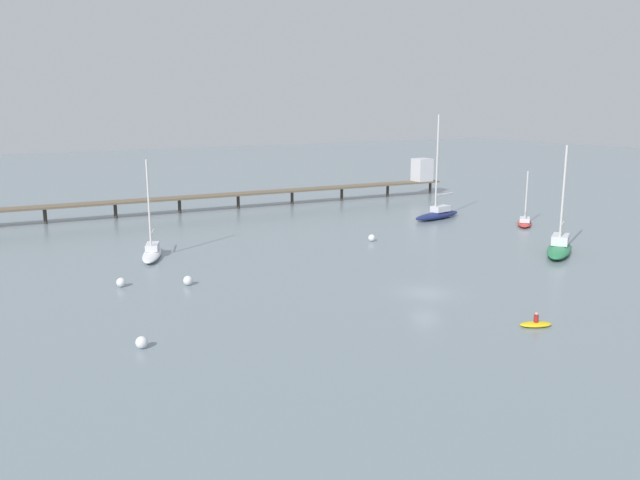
# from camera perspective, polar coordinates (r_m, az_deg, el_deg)

# --- Properties ---
(ground_plane) EXTENTS (400.00, 400.00, 0.00)m
(ground_plane) POSITION_cam_1_polar(r_m,az_deg,el_deg) (57.68, 9.45, -4.73)
(ground_plane) COLOR gray
(pier) EXTENTS (88.79, 7.89, 6.71)m
(pier) POSITION_cam_1_polar(r_m,az_deg,el_deg) (106.60, -3.39, 4.74)
(pier) COLOR brown
(pier) RESTS_ON ground_plane
(sailboat_navy) EXTENTS (9.76, 4.02, 15.15)m
(sailboat_navy) POSITION_cam_1_polar(r_m,az_deg,el_deg) (95.31, 10.50, 2.41)
(sailboat_navy) COLOR navy
(sailboat_navy) RESTS_ON ground_plane
(sailboat_green) EXTENTS (9.32, 7.42, 12.21)m
(sailboat_green) POSITION_cam_1_polar(r_m,az_deg,el_deg) (76.43, 20.66, -0.56)
(sailboat_green) COLOR #287F4C
(sailboat_green) RESTS_ON ground_plane
(sailboat_red) EXTENTS (6.02, 5.57, 7.54)m
(sailboat_red) POSITION_cam_1_polar(r_m,az_deg,el_deg) (93.24, 17.87, 1.58)
(sailboat_red) COLOR red
(sailboat_red) RESTS_ON ground_plane
(sailboat_white) EXTENTS (4.83, 8.32, 10.80)m
(sailboat_white) POSITION_cam_1_polar(r_m,az_deg,el_deg) (72.44, -14.83, -0.97)
(sailboat_white) COLOR white
(sailboat_white) RESTS_ON ground_plane
(dinghy_yellow) EXTENTS (2.72, 2.02, 1.14)m
(dinghy_yellow) POSITION_cam_1_polar(r_m,az_deg,el_deg) (51.23, 18.77, -7.12)
(dinghy_yellow) COLOR yellow
(dinghy_yellow) RESTS_ON ground_plane
(mooring_buoy_outer) EXTENTS (0.86, 0.86, 0.86)m
(mooring_buoy_outer) POSITION_cam_1_polar(r_m,az_deg,el_deg) (46.02, -15.69, -8.82)
(mooring_buoy_outer) COLOR silver
(mooring_buoy_outer) RESTS_ON ground_plane
(mooring_buoy_inner) EXTENTS (0.87, 0.87, 0.87)m
(mooring_buoy_inner) POSITION_cam_1_polar(r_m,az_deg,el_deg) (61.54, -17.40, -3.64)
(mooring_buoy_inner) COLOR silver
(mooring_buoy_inner) RESTS_ON ground_plane
(mooring_buoy_far) EXTENTS (0.87, 0.87, 0.87)m
(mooring_buoy_far) POSITION_cam_1_polar(r_m,az_deg,el_deg) (78.46, 4.66, 0.19)
(mooring_buoy_far) COLOR silver
(mooring_buoy_far) RESTS_ON ground_plane
(mooring_buoy_near) EXTENTS (0.89, 0.89, 0.89)m
(mooring_buoy_near) POSITION_cam_1_polar(r_m,az_deg,el_deg) (60.54, -11.75, -3.57)
(mooring_buoy_near) COLOR silver
(mooring_buoy_near) RESTS_ON ground_plane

